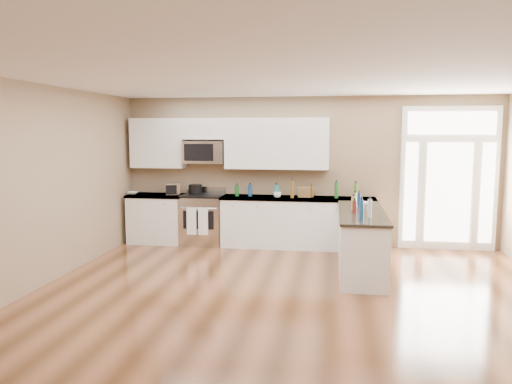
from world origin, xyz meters
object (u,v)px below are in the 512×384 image
at_px(kitchen_range, 203,219).
at_px(stockpot, 195,189).
at_px(toaster_oven, 173,189).
at_px(peninsula_cabinet, 361,243).

height_order(kitchen_range, stockpot, stockpot).
distance_m(stockpot, toaster_oven, 0.42).
xyz_separation_m(peninsula_cabinet, kitchen_range, (-2.89, 1.45, 0.04)).
distance_m(peninsula_cabinet, kitchen_range, 3.24).
height_order(peninsula_cabinet, toaster_oven, toaster_oven).
relative_size(kitchen_range, stockpot, 4.14).
distance_m(peninsula_cabinet, stockpot, 3.48).
height_order(peninsula_cabinet, stockpot, stockpot).
bearing_deg(kitchen_range, peninsula_cabinet, -26.60).
bearing_deg(peninsula_cabinet, kitchen_range, 153.40).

